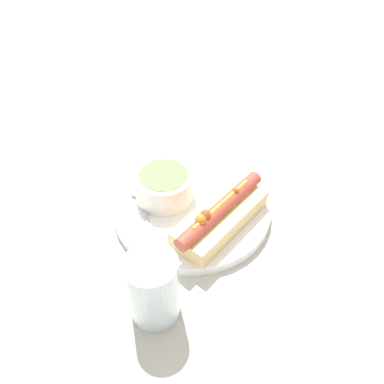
% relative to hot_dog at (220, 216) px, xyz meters
% --- Properties ---
extents(ground_plane, '(4.00, 4.00, 0.00)m').
position_rel_hot_dog_xyz_m(ground_plane, '(-0.02, 0.06, -0.04)').
color(ground_plane, '#BCB7AD').
extents(dinner_plate, '(0.26, 0.26, 0.02)m').
position_rel_hot_dog_xyz_m(dinner_plate, '(-0.02, 0.06, -0.03)').
color(dinner_plate, white).
rests_on(dinner_plate, ground_plane).
extents(hot_dog, '(0.18, 0.13, 0.06)m').
position_rel_hot_dog_xyz_m(hot_dog, '(0.00, 0.00, 0.00)').
color(hot_dog, '#E5C17F').
rests_on(hot_dog, dinner_plate).
extents(soup_bowl, '(0.10, 0.10, 0.05)m').
position_rel_hot_dog_xyz_m(soup_bowl, '(-0.05, 0.10, 0.01)').
color(soup_bowl, silver).
rests_on(soup_bowl, dinner_plate).
extents(spoon, '(0.04, 0.16, 0.01)m').
position_rel_hot_dog_xyz_m(spoon, '(-0.09, 0.11, -0.02)').
color(spoon, '#B7B7BC').
rests_on(spoon, dinner_plate).
extents(drinking_glass, '(0.07, 0.07, 0.11)m').
position_rel_hot_dog_xyz_m(drinking_glass, '(-0.14, -0.08, 0.01)').
color(drinking_glass, silver).
rests_on(drinking_glass, ground_plane).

